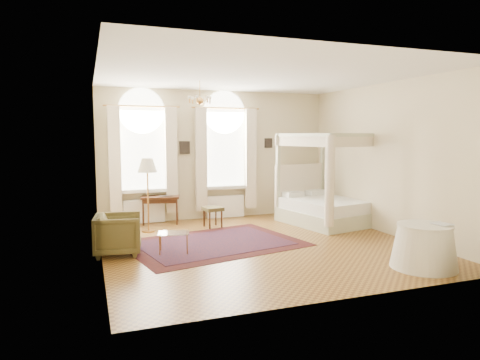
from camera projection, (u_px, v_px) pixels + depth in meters
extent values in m
plane|color=olive|center=(260.00, 244.00, 8.48)|extent=(6.00, 6.00, 0.00)
plane|color=beige|center=(217.00, 155.00, 11.12)|extent=(6.00, 0.00, 6.00)
plane|color=beige|center=(350.00, 175.00, 5.50)|extent=(6.00, 0.00, 6.00)
plane|color=beige|center=(99.00, 165.00, 7.30)|extent=(0.00, 6.00, 6.00)
plane|color=beige|center=(388.00, 159.00, 9.32)|extent=(0.00, 6.00, 6.00)
plane|color=white|center=(261.00, 75.00, 8.14)|extent=(6.00, 6.00, 0.00)
cube|color=white|center=(142.00, 150.00, 10.44)|extent=(1.10, 0.04, 1.90)
cylinder|color=white|center=(142.00, 111.00, 10.34)|extent=(1.10, 0.04, 1.10)
cube|color=white|center=(144.00, 191.00, 10.46)|extent=(1.32, 0.24, 0.08)
cube|color=beige|center=(115.00, 161.00, 10.08)|extent=(0.28, 0.14, 2.60)
cube|color=beige|center=(171.00, 160.00, 10.53)|extent=(0.28, 0.14, 2.60)
cube|color=white|center=(144.00, 211.00, 10.53)|extent=(1.00, 0.12, 0.58)
cube|color=white|center=(224.00, 149.00, 11.14)|extent=(1.10, 0.04, 1.90)
cylinder|color=white|center=(224.00, 112.00, 11.04)|extent=(1.10, 0.04, 1.10)
cube|color=white|center=(226.00, 187.00, 11.16)|extent=(1.32, 0.24, 0.08)
cube|color=beige|center=(201.00, 160.00, 10.79)|extent=(0.28, 0.14, 2.60)
cube|color=beige|center=(251.00, 159.00, 11.24)|extent=(0.28, 0.14, 2.60)
cube|color=white|center=(225.00, 206.00, 11.23)|extent=(1.00, 0.12, 0.58)
cylinder|color=#B37F3B|center=(200.00, 90.00, 8.98)|extent=(0.02, 0.02, 0.40)
sphere|color=#B37F3B|center=(200.00, 101.00, 9.00)|extent=(0.16, 0.16, 0.16)
sphere|color=beige|center=(210.00, 98.00, 9.07)|extent=(0.07, 0.07, 0.07)
sphere|color=beige|center=(203.00, 98.00, 9.21)|extent=(0.07, 0.07, 0.07)
sphere|color=beige|center=(193.00, 98.00, 9.14)|extent=(0.07, 0.07, 0.07)
sphere|color=beige|center=(190.00, 97.00, 8.92)|extent=(0.07, 0.07, 0.07)
sphere|color=beige|center=(197.00, 97.00, 8.78)|extent=(0.07, 0.07, 0.07)
sphere|color=beige|center=(207.00, 97.00, 8.86)|extent=(0.07, 0.07, 0.07)
cube|color=black|center=(185.00, 148.00, 10.79)|extent=(0.26, 0.03, 0.32)
cube|color=black|center=(268.00, 143.00, 11.55)|extent=(0.22, 0.03, 0.26)
cube|color=#B6B895|center=(325.00, 217.00, 10.47)|extent=(1.97, 2.26, 0.34)
cube|color=silver|center=(325.00, 205.00, 10.44)|extent=(1.86, 2.15, 0.26)
cube|color=beige|center=(300.00, 185.00, 11.21)|extent=(1.58, 0.40, 1.13)
cube|color=#B6B895|center=(278.00, 178.00, 10.78)|extent=(0.10, 0.10, 2.17)
cube|color=#B6B895|center=(322.00, 175.00, 11.56)|extent=(0.10, 0.10, 2.17)
cube|color=#B6B895|center=(330.00, 185.00, 9.20)|extent=(0.10, 0.10, 2.17)
cube|color=#B6B895|center=(377.00, 182.00, 9.98)|extent=(0.10, 0.10, 2.17)
cube|color=#B6B895|center=(301.00, 135.00, 11.06)|extent=(1.58, 0.40, 0.08)
cube|color=#B6B895|center=(356.00, 135.00, 9.48)|extent=(1.58, 0.40, 0.08)
cube|color=#B6B895|center=(302.00, 135.00, 9.88)|extent=(0.48, 1.95, 0.08)
cube|color=#B6B895|center=(349.00, 135.00, 10.65)|extent=(0.48, 1.95, 0.08)
cube|color=beige|center=(301.00, 140.00, 11.07)|extent=(1.63, 0.38, 0.26)
cube|color=beige|center=(355.00, 141.00, 9.49)|extent=(1.63, 0.38, 0.26)
cube|color=beige|center=(302.00, 141.00, 9.89)|extent=(0.46, 2.00, 0.26)
cube|color=beige|center=(348.00, 140.00, 10.67)|extent=(0.46, 2.00, 0.26)
cylinder|color=beige|center=(330.00, 181.00, 9.19)|extent=(0.21, 0.21, 1.98)
cylinder|color=beige|center=(377.00, 178.00, 9.97)|extent=(0.21, 0.21, 1.98)
cube|color=#3A210F|center=(314.00, 202.00, 11.83)|extent=(0.59, 0.57, 0.66)
cylinder|color=#B37F3B|center=(318.00, 186.00, 11.80)|extent=(0.13, 0.13, 0.22)
cone|color=beige|center=(318.00, 178.00, 11.78)|extent=(0.30, 0.30, 0.24)
cube|color=#3A210F|center=(160.00, 197.00, 10.43)|extent=(0.99, 0.67, 0.05)
cube|color=#3A210F|center=(160.00, 200.00, 10.44)|extent=(0.88, 0.56, 0.09)
cylinder|color=#3A210F|center=(145.00, 210.00, 10.60)|extent=(0.05, 0.05, 0.64)
cylinder|color=#3A210F|center=(177.00, 209.00, 10.69)|extent=(0.05, 0.05, 0.64)
cylinder|color=#3A210F|center=(143.00, 212.00, 10.24)|extent=(0.05, 0.05, 0.64)
cylinder|color=#3A210F|center=(177.00, 212.00, 10.33)|extent=(0.05, 0.05, 0.64)
imported|color=black|center=(166.00, 196.00, 10.39)|extent=(0.33, 0.22, 0.03)
cube|color=#4C4620|center=(213.00, 209.00, 10.06)|extent=(0.48, 0.48, 0.08)
cylinder|color=#3A210F|center=(210.00, 221.00, 9.88)|extent=(0.04, 0.04, 0.39)
cylinder|color=#3A210F|center=(222.00, 219.00, 10.03)|extent=(0.04, 0.04, 0.39)
cylinder|color=#3A210F|center=(204.00, 218.00, 10.15)|extent=(0.04, 0.04, 0.39)
cylinder|color=#3A210F|center=(216.00, 217.00, 10.30)|extent=(0.04, 0.04, 0.39)
imported|color=#49411F|center=(118.00, 234.00, 7.75)|extent=(0.91, 0.89, 0.74)
cube|color=white|center=(174.00, 233.00, 7.84)|extent=(0.64, 0.51, 0.02)
cylinder|color=#B37F3B|center=(160.00, 245.00, 7.67)|extent=(0.02, 0.02, 0.38)
cylinder|color=#B37F3B|center=(187.00, 245.00, 7.73)|extent=(0.02, 0.02, 0.38)
cylinder|color=#B37F3B|center=(161.00, 241.00, 7.99)|extent=(0.02, 0.02, 0.38)
cylinder|color=#B37F3B|center=(187.00, 240.00, 8.05)|extent=(0.02, 0.02, 0.38)
cylinder|color=#B37F3B|center=(149.00, 231.00, 9.62)|extent=(0.29, 0.29, 0.03)
cylinder|color=#B37F3B|center=(148.00, 200.00, 9.55)|extent=(0.04, 0.04, 1.45)
cone|color=beige|center=(147.00, 165.00, 9.46)|extent=(0.43, 0.43, 0.31)
cube|color=#40110F|center=(214.00, 243.00, 8.56)|extent=(3.77, 3.05, 0.01)
cube|color=black|center=(214.00, 243.00, 8.56)|extent=(3.15, 2.43, 0.01)
cone|color=beige|center=(424.00, 247.00, 6.97)|extent=(1.06, 1.06, 0.68)
cylinder|color=beige|center=(425.00, 226.00, 6.93)|extent=(0.86, 0.86, 0.04)
imported|color=black|center=(437.00, 225.00, 6.84)|extent=(0.24, 0.31, 0.03)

